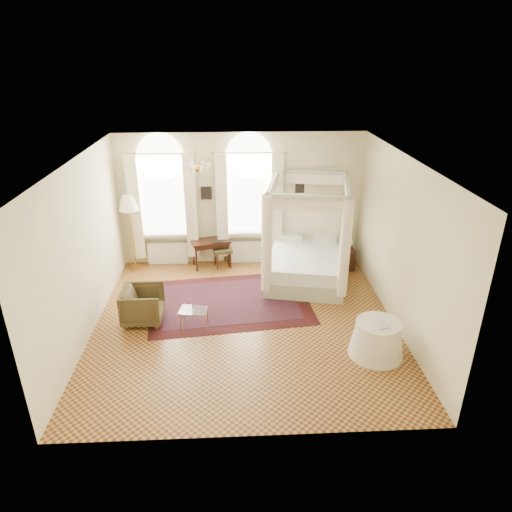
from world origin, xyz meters
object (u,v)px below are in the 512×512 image
at_px(canopy_bed, 306,259).
at_px(coffee_table, 194,311).
at_px(armchair, 143,305).
at_px(stool, 222,251).
at_px(floor_lamp, 129,207).
at_px(side_table, 377,339).
at_px(writing_desk, 211,244).
at_px(nightstand, 346,259).

height_order(canopy_bed, coffee_table, canopy_bed).
distance_m(armchair, coffee_table, 1.07).
distance_m(canopy_bed, coffee_table, 3.15).
relative_size(stool, floor_lamp, 0.28).
height_order(coffee_table, side_table, side_table).
relative_size(canopy_bed, armchair, 3.13).
distance_m(writing_desk, floor_lamp, 2.17).
distance_m(canopy_bed, side_table, 3.10).
bearing_deg(writing_desk, stool, -6.99).
relative_size(nightstand, armchair, 0.67).
xyz_separation_m(nightstand, writing_desk, (-3.37, 0.35, 0.33)).
xyz_separation_m(armchair, side_table, (4.38, -1.35, -0.04)).
xyz_separation_m(nightstand, coffee_table, (-3.60, -2.43, 0.07)).
distance_m(nightstand, armchair, 5.12).
relative_size(nightstand, stool, 1.04).
distance_m(canopy_bed, stool, 2.17).
bearing_deg(nightstand, stool, 174.10).
bearing_deg(armchair, side_table, -107.10).
distance_m(canopy_bed, writing_desk, 2.45).
bearing_deg(nightstand, floor_lamp, 176.17).
distance_m(canopy_bed, armchair, 3.91).
bearing_deg(stool, canopy_bed, -23.42).
bearing_deg(side_table, stool, 126.28).
relative_size(writing_desk, side_table, 1.06).
relative_size(armchair, coffee_table, 1.34).
bearing_deg(armchair, coffee_table, -103.99).
bearing_deg(writing_desk, side_table, -51.27).
bearing_deg(side_table, nightstand, 85.81).
distance_m(writing_desk, coffee_table, 2.81).
bearing_deg(armchair, nightstand, -64.85).
bearing_deg(writing_desk, coffee_table, -94.84).
distance_m(stool, side_table, 4.77).
xyz_separation_m(writing_desk, stool, (0.29, -0.04, -0.18)).
xyz_separation_m(nightstand, armchair, (-4.64, -2.18, 0.10)).
bearing_deg(canopy_bed, armchair, -155.24).
bearing_deg(side_table, coffee_table, 161.96).
bearing_deg(armchair, canopy_bed, -65.24).
height_order(coffee_table, floor_lamp, floor_lamp).
height_order(nightstand, stool, nightstand).
bearing_deg(coffee_table, floor_lamp, 121.09).
xyz_separation_m(canopy_bed, writing_desk, (-2.28, 0.90, 0.05)).
height_order(stool, coffee_table, stool).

